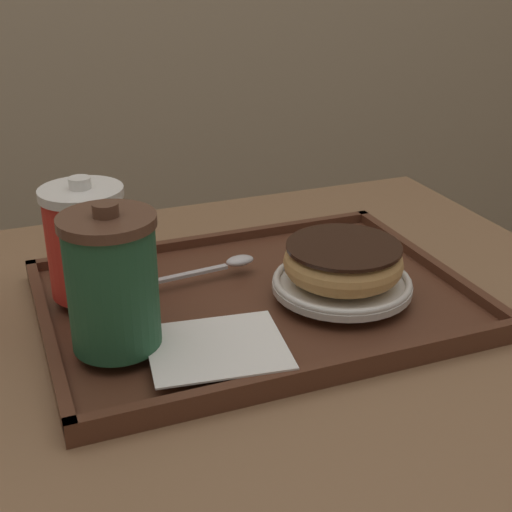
{
  "coord_description": "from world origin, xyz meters",
  "views": [
    {
      "loc": [
        -0.24,
        -0.64,
        1.14
      ],
      "look_at": [
        0.02,
        0.03,
        0.81
      ],
      "focal_mm": 50.0,
      "sensor_mm": 36.0,
      "label": 1
    }
  ],
  "objects_px": {
    "coffee_cup_rear": "(86,241)",
    "donut_chocolate_glazed": "(343,261)",
    "coffee_cup_front": "(112,281)",
    "spoon": "(227,264)"
  },
  "relations": [
    {
      "from": "coffee_cup_rear",
      "to": "donut_chocolate_glazed",
      "type": "bearing_deg",
      "value": -19.89
    },
    {
      "from": "coffee_cup_front",
      "to": "donut_chocolate_glazed",
      "type": "distance_m",
      "value": 0.26
    },
    {
      "from": "coffee_cup_front",
      "to": "coffee_cup_rear",
      "type": "bearing_deg",
      "value": 92.62
    },
    {
      "from": "coffee_cup_front",
      "to": "spoon",
      "type": "bearing_deg",
      "value": 38.46
    },
    {
      "from": "coffee_cup_front",
      "to": "coffee_cup_rear",
      "type": "relative_size",
      "value": 1.09
    },
    {
      "from": "coffee_cup_rear",
      "to": "coffee_cup_front",
      "type": "bearing_deg",
      "value": -87.38
    },
    {
      "from": "coffee_cup_front",
      "to": "donut_chocolate_glazed",
      "type": "height_order",
      "value": "coffee_cup_front"
    },
    {
      "from": "coffee_cup_rear",
      "to": "spoon",
      "type": "relative_size",
      "value": 1.0
    },
    {
      "from": "coffee_cup_front",
      "to": "coffee_cup_rear",
      "type": "height_order",
      "value": "coffee_cup_front"
    },
    {
      "from": "coffee_cup_front",
      "to": "spoon",
      "type": "height_order",
      "value": "coffee_cup_front"
    }
  ]
}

